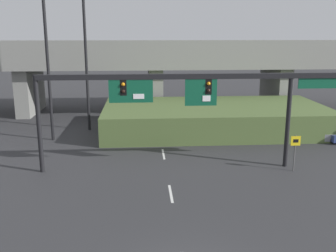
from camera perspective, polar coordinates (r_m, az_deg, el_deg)
The scene contains 8 objects.
lane_markings at distance 28.07m, azimuth -0.67°, elevation -4.09°, with size 0.14×30.41×0.01m.
signal_gantry at distance 24.02m, azimuth 2.17°, elevation 5.04°, with size 18.68×0.44×6.03m.
speed_limit_sign at distance 25.56m, azimuth 17.95°, elevation -3.03°, with size 0.60×0.11×2.32m.
highway_light_pole_near at distance 34.56m, azimuth -12.03°, elevation 14.06°, with size 0.70×0.36×17.20m.
highway_light_pole_far at distance 31.92m, azimuth -17.34°, elevation 12.81°, with size 0.70×0.36×16.09m.
overpass_bridge at distance 42.48m, azimuth -1.91°, elevation 9.28°, with size 46.98×8.51×7.69m.
grass_embankment at distance 34.91m, azimuth 6.72°, elevation 1.21°, with size 19.26×9.94×2.19m.
parked_sedan_near_right at distance 33.53m, azimuth 20.35°, elevation -0.88°, with size 4.57×2.58×1.39m.
Camera 1 is at (-1.50, -11.95, 8.55)m, focal length 42.00 mm.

